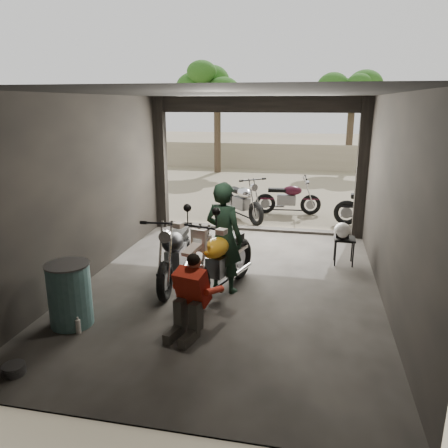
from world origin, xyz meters
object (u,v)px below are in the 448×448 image
at_px(main_bike, 220,256).
at_px(left_bike, 175,249).
at_px(stool, 344,242).
at_px(outside_bike_c, 377,203).
at_px(sign_post, 402,158).
at_px(rider, 224,238).
at_px(mechanic, 188,299).
at_px(outside_bike_a, 242,198).
at_px(oil_drum, 70,295).
at_px(helmet, 342,231).
at_px(outside_bike_b, 288,195).

xyz_separation_m(main_bike, left_bike, (-0.86, 0.30, -0.04)).
height_order(main_bike, stool, main_bike).
distance_m(outside_bike_c, sign_post, 1.25).
bearing_deg(rider, left_bike, 11.24).
bearing_deg(left_bike, sign_post, 40.91).
distance_m(mechanic, stool, 3.90).
height_order(outside_bike_a, oil_drum, outside_bike_a).
distance_m(main_bike, left_bike, 0.91).
xyz_separation_m(left_bike, stool, (2.93, 1.51, -0.16)).
height_order(mechanic, stool, mechanic).
bearing_deg(outside_bike_a, outside_bike_c, -40.10).
bearing_deg(oil_drum, stool, 40.12).
distance_m(main_bike, outside_bike_a, 4.79).
xyz_separation_m(helmet, oil_drum, (-3.84, -3.23, -0.24)).
bearing_deg(outside_bike_c, outside_bike_a, 91.53).
height_order(left_bike, oil_drum, left_bike).
xyz_separation_m(outside_bike_c, mechanic, (-3.14, -6.18, -0.07)).
bearing_deg(helmet, sign_post, 76.40).
relative_size(mechanic, helmet, 3.15).
height_order(outside_bike_c, sign_post, sign_post).
bearing_deg(stool, sign_post, 64.35).
distance_m(left_bike, stool, 3.30).
distance_m(rider, oil_drum, 2.50).
distance_m(outside_bike_a, mechanic, 6.19).
bearing_deg(helmet, outside_bike_b, 120.72).
bearing_deg(oil_drum, outside_bike_c, 52.24).
height_order(rider, helmet, rider).
bearing_deg(sign_post, oil_drum, -135.29).
distance_m(left_bike, oil_drum, 2.02).
bearing_deg(stool, outside_bike_b, 109.19).
relative_size(left_bike, mechanic, 1.71).
bearing_deg(outside_bike_b, main_bike, 167.84).
relative_size(outside_bike_a, stool, 3.23).
relative_size(outside_bike_a, rider, 0.95).
relative_size(main_bike, outside_bike_b, 1.25).
relative_size(left_bike, outside_bike_b, 1.16).
bearing_deg(left_bike, helmet, 22.01).
xyz_separation_m(outside_bike_b, mechanic, (-0.86, -7.05, 0.00)).
bearing_deg(mechanic, outside_bike_c, 77.77).
bearing_deg(mechanic, left_bike, 127.91).
distance_m(mechanic, helmet, 3.83).
distance_m(left_bike, sign_post, 6.36).
xyz_separation_m(main_bike, helmet, (2.01, 1.76, 0.03)).
xyz_separation_m(mechanic, oil_drum, (-1.70, -0.06, -0.08)).
bearing_deg(helmet, rider, -127.79).
distance_m(main_bike, stool, 2.76).
xyz_separation_m(main_bike, rider, (0.04, 0.13, 0.26)).
xyz_separation_m(outside_bike_a, sign_post, (3.93, 0.02, 1.16)).
bearing_deg(rider, helmet, -118.39).
bearing_deg(outside_bike_a, outside_bike_b, -3.41).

